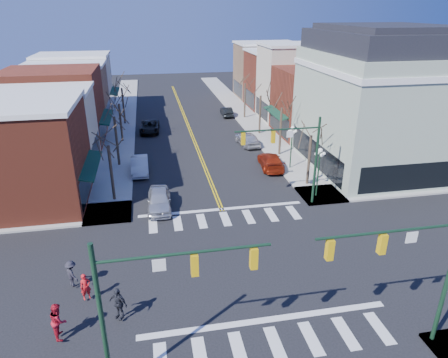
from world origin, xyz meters
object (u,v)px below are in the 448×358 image
lamppost_corner (319,164)px  pedestrian_red_a (86,287)px  car_right_mid (247,139)px  pedestrian_dark_a (118,303)px  victorian_corner (380,99)px  car_right_near (271,161)px  pedestrian_red_b (58,320)px  pedestrian_dark_b (72,274)px  car_left_far (150,127)px  lamppost_midblock (292,140)px  car_left_near (159,200)px  car_left_mid (140,165)px  car_right_far (227,112)px

lamppost_corner → pedestrian_red_a: bearing=-150.3°
car_right_mid → lamppost_corner: bearing=92.8°
lamppost_corner → pedestrian_dark_a: lamppost_corner is taller
victorian_corner → car_right_near: 11.76m
pedestrian_red_b → pedestrian_dark_b: pedestrian_red_b is taller
car_left_far → car_right_mid: (10.98, -7.50, 0.08)m
lamppost_midblock → car_right_near: lamppost_midblock is taller
lamppost_corner → car_right_near: size_ratio=0.86×
car_left_near → car_right_mid: 17.69m
victorian_corner → lamppost_midblock: victorian_corner is taller
car_right_near → car_left_far: bearing=-46.3°
lamppost_midblock → car_left_mid: lamppost_midblock is taller
lamppost_corner → pedestrian_dark_b: (-18.20, -8.58, -2.00)m
car_left_far → car_right_mid: 13.29m
lamppost_corner → pedestrian_red_a: 20.02m
car_right_mid → pedestrian_red_a: 28.53m
lamppost_midblock → pedestrian_dark_b: 23.72m
lamppost_midblock → car_right_mid: size_ratio=0.94×
car_left_far → car_left_near: bearing=-85.3°
lamppost_midblock → car_right_mid: 8.57m
car_left_mid → pedestrian_red_a: bearing=-99.4°
victorian_corner → pedestrian_red_b: bearing=-145.2°
car_right_near → pedestrian_dark_a: bearing=59.8°
lamppost_midblock → car_right_near: 2.93m
car_left_near → car_left_far: car_left_near is taller
lamppost_corner → pedestrian_red_b: (-18.20, -12.41, -1.87)m
pedestrian_dark_b → car_right_far: bearing=-61.0°
victorian_corner → car_right_mid: 14.81m
lamppost_midblock → pedestrian_red_b: size_ratio=2.29×
car_left_far → pedestrian_dark_a: bearing=-89.9°
pedestrian_dark_a → car_right_far: bearing=107.2°
pedestrian_red_a → pedestrian_dark_a: size_ratio=0.86×
car_left_near → pedestrian_red_a: pedestrian_red_a is taller
car_left_near → car_left_mid: 8.11m
car_left_mid → car_right_mid: 13.65m
victorian_corner → car_left_near: 22.81m
car_right_far → pedestrian_dark_a: pedestrian_dark_a is taller
car_left_near → pedestrian_dark_a: bearing=-99.8°
pedestrian_dark_b → pedestrian_dark_a: bearing=-176.3°
pedestrian_dark_a → pedestrian_dark_b: bearing=166.9°
car_left_mid → car_right_mid: car_right_mid is taller
pedestrian_red_a → pedestrian_dark_b: pedestrian_dark_b is taller
car_right_far → pedestrian_dark_b: 40.15m
car_left_far → pedestrian_red_b: size_ratio=2.67×
victorian_corner → car_left_mid: (-22.83, 2.29, -5.90)m
car_right_mid → pedestrian_red_b: size_ratio=2.43×
car_right_near → pedestrian_red_b: size_ratio=2.67×
pedestrian_red_b → car_left_far: bearing=-19.0°
pedestrian_red_a → car_right_near: bearing=23.6°
car_right_near → car_right_far: size_ratio=1.26×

